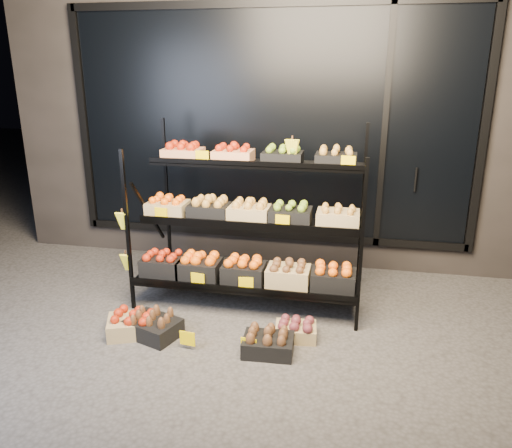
% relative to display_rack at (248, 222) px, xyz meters
% --- Properties ---
extents(ground, '(24.00, 24.00, 0.00)m').
position_rel_display_rack_xyz_m(ground, '(0.01, -0.60, -0.79)').
color(ground, '#514F4C').
rests_on(ground, ground).
extents(building, '(6.00, 2.08, 3.50)m').
position_rel_display_rack_xyz_m(building, '(0.01, 1.99, 0.96)').
color(building, '#2D2826').
rests_on(building, ground).
extents(display_rack, '(2.18, 1.02, 1.66)m').
position_rel_display_rack_xyz_m(display_rack, '(0.00, 0.00, 0.00)').
color(display_rack, black).
rests_on(display_rack, ground).
extents(tag_floor_a, '(0.13, 0.01, 0.12)m').
position_rel_display_rack_xyz_m(tag_floor_a, '(-0.28, -1.00, -0.73)').
color(tag_floor_a, '#FFD400').
rests_on(tag_floor_a, ground).
extents(tag_floor_b, '(0.13, 0.01, 0.12)m').
position_rel_display_rack_xyz_m(tag_floor_b, '(0.22, -1.00, -0.73)').
color(tag_floor_b, '#FFD400').
rests_on(tag_floor_b, ground).
extents(floor_crate_left, '(0.51, 0.44, 0.21)m').
position_rel_display_rack_xyz_m(floor_crate_left, '(-0.81, -0.85, -0.69)').
color(floor_crate_left, tan).
rests_on(floor_crate_left, ground).
extents(floor_crate_midleft, '(0.51, 0.44, 0.21)m').
position_rel_display_rack_xyz_m(floor_crate_midleft, '(-0.63, -0.85, -0.69)').
color(floor_crate_midleft, black).
rests_on(floor_crate_midleft, ground).
extents(floor_crate_midright, '(0.36, 0.28, 0.18)m').
position_rel_display_rack_xyz_m(floor_crate_midright, '(0.55, -0.65, -0.70)').
color(floor_crate_midright, tan).
rests_on(floor_crate_midright, ground).
extents(floor_crate_right, '(0.41, 0.31, 0.20)m').
position_rel_display_rack_xyz_m(floor_crate_right, '(0.36, -0.92, -0.69)').
color(floor_crate_right, black).
rests_on(floor_crate_right, ground).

